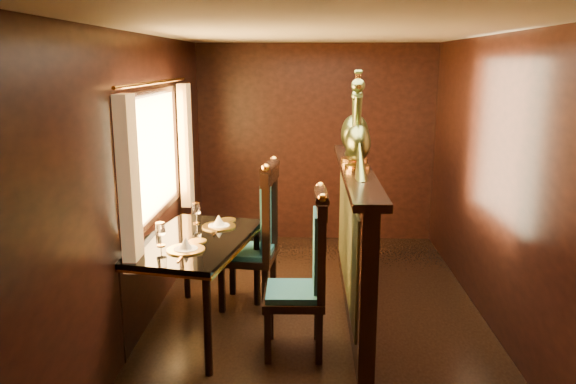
% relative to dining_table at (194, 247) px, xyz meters
% --- Properties ---
extents(ground, '(5.00, 5.00, 0.00)m').
position_rel_dining_table_xyz_m(ground, '(1.05, 0.17, -0.76)').
color(ground, black).
rests_on(ground, ground).
extents(room_shell, '(3.04, 5.04, 2.52)m').
position_rel_dining_table_xyz_m(room_shell, '(0.97, 0.19, 0.82)').
color(room_shell, black).
rests_on(room_shell, ground).
extents(partition, '(0.26, 2.70, 1.36)m').
position_rel_dining_table_xyz_m(partition, '(1.37, 0.47, -0.05)').
color(partition, black).
rests_on(partition, ground).
extents(dining_table, '(1.11, 1.55, 1.03)m').
position_rel_dining_table_xyz_m(dining_table, '(0.00, 0.00, 0.00)').
color(dining_table, black).
rests_on(dining_table, ground).
extents(chair_left, '(0.49, 0.54, 1.35)m').
position_rel_dining_table_xyz_m(chair_left, '(0.97, -0.32, -0.06)').
color(chair_left, black).
rests_on(chair_left, ground).
extents(chair_right, '(0.56, 0.58, 1.41)m').
position_rel_dining_table_xyz_m(chair_right, '(0.52, 0.55, -0.03)').
color(chair_right, black).
rests_on(chair_right, ground).
extents(peacock_left, '(0.23, 0.62, 0.74)m').
position_rel_dining_table_xyz_m(peacock_left, '(1.38, 0.37, 0.97)').
color(peacock_left, '#1A4F34').
rests_on(peacock_left, partition).
extents(peacock_right, '(0.27, 0.71, 0.84)m').
position_rel_dining_table_xyz_m(peacock_right, '(1.38, 0.70, 1.02)').
color(peacock_right, '#1A4F34').
rests_on(peacock_right, partition).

